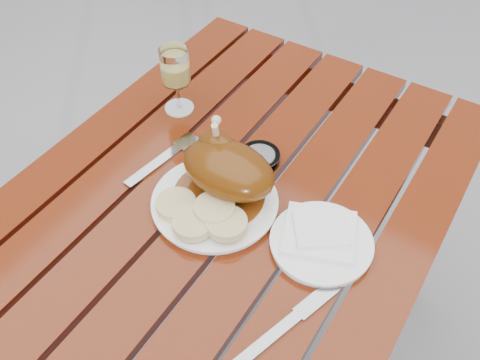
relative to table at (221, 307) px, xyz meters
The scene contains 10 objects.
table is the anchor object (origin of this frame).
dinner_plate 0.38m from the table, 133.69° to the left, with size 0.25×0.25×0.02m, color white.
roast_duck 0.45m from the table, 97.71° to the left, with size 0.19×0.18×0.14m.
bread_dumplings 0.41m from the table, 86.90° to the right, with size 0.19×0.12×0.03m.
wine_glass 0.56m from the table, 139.47° to the left, with size 0.07×0.07×0.16m, color #EAD66A.
side_plate 0.44m from the table, ahead, with size 0.19×0.19×0.02m, color white.
napkin 0.45m from the table, 11.10° to the left, with size 0.13×0.12×0.01m, color white.
ashtray 0.42m from the table, 88.39° to the left, with size 0.09×0.09×0.02m, color #B2B7BC.
fork 0.42m from the table, 166.38° to the left, with size 0.02×0.18×0.01m, color gray.
knife 0.47m from the table, 35.34° to the right, with size 0.02×0.20×0.01m, color gray.
Camera 1 is at (0.40, -0.54, 1.55)m, focal length 40.00 mm.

